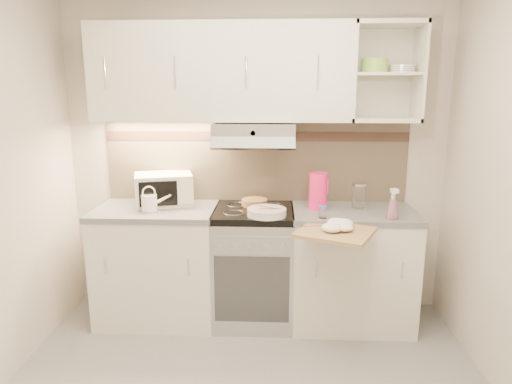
{
  "coord_description": "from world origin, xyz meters",
  "views": [
    {
      "loc": [
        0.17,
        -2.22,
        1.78
      ],
      "look_at": [
        0.02,
        0.95,
        1.07
      ],
      "focal_mm": 32.0,
      "sensor_mm": 36.0,
      "label": 1
    }
  ],
  "objects_px": {
    "microwave": "(164,189)",
    "plate_stack": "(267,212)",
    "pink_pitcher": "(318,191)",
    "spray_bottle": "(393,206)",
    "glass_jar": "(359,196)",
    "electric_range": "(254,265)",
    "cutting_board": "(335,232)",
    "watering_can": "(150,202)"
  },
  "relations": [
    {
      "from": "cutting_board",
      "to": "microwave",
      "type": "bearing_deg",
      "value": -179.79
    },
    {
      "from": "microwave",
      "to": "pink_pitcher",
      "type": "xyz_separation_m",
      "value": [
        1.19,
        -0.07,
        0.02
      ]
    },
    {
      "from": "spray_bottle",
      "to": "glass_jar",
      "type": "bearing_deg",
      "value": 120.36
    },
    {
      "from": "electric_range",
      "to": "cutting_board",
      "type": "height_order",
      "value": "electric_range"
    },
    {
      "from": "glass_jar",
      "to": "spray_bottle",
      "type": "xyz_separation_m",
      "value": [
        0.19,
        -0.26,
        -0.01
      ]
    },
    {
      "from": "watering_can",
      "to": "cutting_board",
      "type": "relative_size",
      "value": 0.48
    },
    {
      "from": "spray_bottle",
      "to": "microwave",
      "type": "bearing_deg",
      "value": 163.72
    },
    {
      "from": "microwave",
      "to": "glass_jar",
      "type": "relative_size",
      "value": 2.55
    },
    {
      "from": "watering_can",
      "to": "plate_stack",
      "type": "relative_size",
      "value": 0.78
    },
    {
      "from": "electric_range",
      "to": "cutting_board",
      "type": "bearing_deg",
      "value": -39.78
    },
    {
      "from": "microwave",
      "to": "pink_pitcher",
      "type": "height_order",
      "value": "pink_pitcher"
    },
    {
      "from": "pink_pitcher",
      "to": "spray_bottle",
      "type": "xyz_separation_m",
      "value": [
        0.49,
        -0.26,
        -0.05
      ]
    },
    {
      "from": "pink_pitcher",
      "to": "glass_jar",
      "type": "bearing_deg",
      "value": -16.96
    },
    {
      "from": "electric_range",
      "to": "plate_stack",
      "type": "distance_m",
      "value": 0.52
    },
    {
      "from": "microwave",
      "to": "pink_pitcher",
      "type": "bearing_deg",
      "value": -19.93
    },
    {
      "from": "microwave",
      "to": "spray_bottle",
      "type": "relative_size",
      "value": 2.16
    },
    {
      "from": "watering_can",
      "to": "glass_jar",
      "type": "bearing_deg",
      "value": -11.06
    },
    {
      "from": "microwave",
      "to": "glass_jar",
      "type": "height_order",
      "value": "microwave"
    },
    {
      "from": "watering_can",
      "to": "cutting_board",
      "type": "xyz_separation_m",
      "value": [
        1.32,
        -0.38,
        -0.1
      ]
    },
    {
      "from": "microwave",
      "to": "plate_stack",
      "type": "xyz_separation_m",
      "value": [
        0.81,
        -0.3,
        -0.1
      ]
    },
    {
      "from": "electric_range",
      "to": "glass_jar",
      "type": "bearing_deg",
      "value": 3.2
    },
    {
      "from": "cutting_board",
      "to": "plate_stack",
      "type": "bearing_deg",
      "value": 172.82
    },
    {
      "from": "plate_stack",
      "to": "spray_bottle",
      "type": "xyz_separation_m",
      "value": [
        0.88,
        -0.04,
        0.06
      ]
    },
    {
      "from": "microwave",
      "to": "spray_bottle",
      "type": "bearing_deg",
      "value": -27.65
    },
    {
      "from": "spray_bottle",
      "to": "cutting_board",
      "type": "relative_size",
      "value": 0.51
    },
    {
      "from": "cutting_board",
      "to": "electric_range",
      "type": "bearing_deg",
      "value": 165.0
    },
    {
      "from": "plate_stack",
      "to": "watering_can",
      "type": "bearing_deg",
      "value": 173.81
    },
    {
      "from": "microwave",
      "to": "cutting_board",
      "type": "bearing_deg",
      "value": -40.96
    },
    {
      "from": "electric_range",
      "to": "pink_pitcher",
      "type": "xyz_separation_m",
      "value": [
        0.48,
        0.04,
        0.59
      ]
    },
    {
      "from": "plate_stack",
      "to": "electric_range",
      "type": "bearing_deg",
      "value": 119.56
    },
    {
      "from": "pink_pitcher",
      "to": "spray_bottle",
      "type": "relative_size",
      "value": 1.18
    },
    {
      "from": "electric_range",
      "to": "pink_pitcher",
      "type": "relative_size",
      "value": 3.29
    },
    {
      "from": "microwave",
      "to": "pink_pitcher",
      "type": "distance_m",
      "value": 1.2
    },
    {
      "from": "cutting_board",
      "to": "pink_pitcher",
      "type": "bearing_deg",
      "value": 123.16
    },
    {
      "from": "electric_range",
      "to": "watering_can",
      "type": "xyz_separation_m",
      "value": [
        -0.76,
        -0.09,
        0.52
      ]
    },
    {
      "from": "plate_stack",
      "to": "glass_jar",
      "type": "relative_size",
      "value": 1.43
    },
    {
      "from": "glass_jar",
      "to": "pink_pitcher",
      "type": "bearing_deg",
      "value": -179.69
    },
    {
      "from": "microwave",
      "to": "cutting_board",
      "type": "distance_m",
      "value": 1.4
    },
    {
      "from": "microwave",
      "to": "spray_bottle",
      "type": "height_order",
      "value": "microwave"
    },
    {
      "from": "electric_range",
      "to": "cutting_board",
      "type": "xyz_separation_m",
      "value": [
        0.56,
        -0.46,
        0.42
      ]
    },
    {
      "from": "pink_pitcher",
      "to": "cutting_board",
      "type": "height_order",
      "value": "pink_pitcher"
    },
    {
      "from": "microwave",
      "to": "cutting_board",
      "type": "relative_size",
      "value": 1.1
    }
  ]
}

